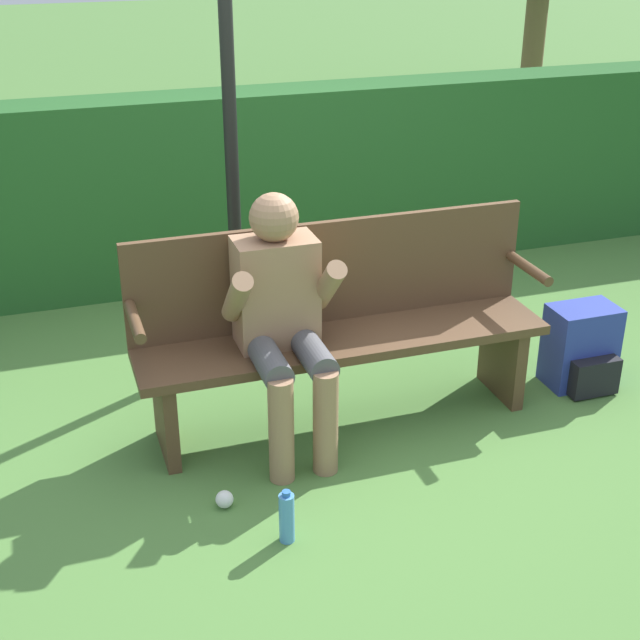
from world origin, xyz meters
TOP-DOWN VIEW (x-y plane):
  - ground_plane at (0.00, 0.00)m, footprint 40.00×40.00m
  - hedge_back at (0.00, 1.97)m, footprint 12.00×0.39m
  - park_bench at (0.00, 0.07)m, footprint 1.93×0.41m
  - person_seated at (-0.31, -0.06)m, footprint 0.50×0.57m
  - backpack at (1.29, -0.04)m, footprint 0.34×0.30m
  - water_bottle at (-0.51, -0.77)m, footprint 0.06×0.06m
  - signpost at (-0.30, 0.88)m, footprint 0.42×0.09m
  - litter_crumple at (-0.69, -0.48)m, footprint 0.07×0.07m

SIDE VIEW (x-z plane):
  - ground_plane at x=0.00m, z-range 0.00..0.00m
  - litter_crumple at x=-0.69m, z-range 0.00..0.07m
  - water_bottle at x=-0.51m, z-range -0.01..0.23m
  - backpack at x=1.29m, z-range -0.01..0.42m
  - park_bench at x=0.00m, z-range 0.02..0.97m
  - hedge_back at x=0.00m, z-range 0.00..1.21m
  - person_seated at x=-0.31m, z-range 0.07..1.23m
  - signpost at x=-0.30m, z-range 0.18..2.85m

